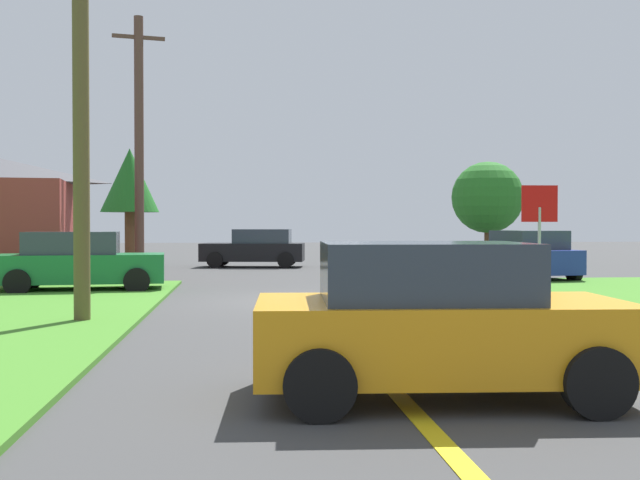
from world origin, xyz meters
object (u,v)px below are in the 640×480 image
at_px(utility_pole_mid, 139,144).
at_px(utility_pole_near, 81,86).
at_px(pine_tree_center, 130,182).
at_px(car_on_crossroad, 526,255).
at_px(parked_car_near_building, 79,262).
at_px(oak_tree_left, 488,198).
at_px(stop_sign, 539,220).
at_px(car_behind_on_main_road, 436,321).
at_px(car_approaching_junction, 255,248).

bearing_deg(utility_pole_mid, utility_pole_near, -86.98).
relative_size(utility_pole_near, pine_tree_center, 1.65).
relative_size(car_on_crossroad, parked_car_near_building, 0.93).
bearing_deg(oak_tree_left, stop_sign, -104.73).
relative_size(utility_pole_near, oak_tree_left, 1.76).
relative_size(car_behind_on_main_road, parked_car_near_building, 0.87).
bearing_deg(stop_sign, car_on_crossroad, -106.30).
height_order(utility_pole_mid, pine_tree_center, utility_pole_mid).
bearing_deg(parked_car_near_building, car_on_crossroad, 7.48).
relative_size(stop_sign, parked_car_near_building, 0.60).
relative_size(stop_sign, car_behind_on_main_road, 0.69).
bearing_deg(parked_car_near_building, utility_pole_near, -83.16).
xyz_separation_m(oak_tree_left, pine_tree_center, (-16.20, -1.33, 0.57)).
bearing_deg(car_approaching_junction, car_behind_on_main_road, 101.47).
xyz_separation_m(car_on_crossroad, parked_car_near_building, (-13.56, -3.09, -0.00)).
bearing_deg(parked_car_near_building, car_behind_on_main_road, -69.59).
xyz_separation_m(car_behind_on_main_road, oak_tree_left, (9.39, 26.86, 2.28)).
xyz_separation_m(parked_car_near_building, utility_pole_near, (1.46, -6.76, 3.51)).
height_order(car_on_crossroad, utility_pole_mid, utility_pole_mid).
xyz_separation_m(car_approaching_junction, oak_tree_left, (10.85, 1.92, 2.28)).
relative_size(stop_sign, utility_pole_near, 0.32).
bearing_deg(parked_car_near_building, stop_sign, -27.14).
height_order(stop_sign, pine_tree_center, pine_tree_center).
xyz_separation_m(stop_sign, pine_tree_center, (-11.44, 16.75, 1.73)).
bearing_deg(car_behind_on_main_road, oak_tree_left, 74.06).
bearing_deg(parked_car_near_building, car_approaching_junction, 61.99).
relative_size(car_behind_on_main_road, utility_pole_near, 0.47).
xyz_separation_m(stop_sign, utility_pole_mid, (-10.23, 10.57, 2.71)).
height_order(utility_pole_near, pine_tree_center, utility_pole_near).
relative_size(utility_pole_mid, pine_tree_center, 1.78).
height_order(utility_pole_near, utility_pole_mid, utility_pole_mid).
distance_m(car_behind_on_main_road, car_approaching_junction, 24.99).
xyz_separation_m(utility_pole_near, pine_tree_center, (-1.90, 19.10, -0.67)).
bearing_deg(utility_pole_near, pine_tree_center, 95.67).
height_order(car_behind_on_main_road, car_approaching_junction, same).
distance_m(utility_pole_near, utility_pole_mid, 12.95).
xyz_separation_m(stop_sign, car_approaching_junction, (-6.10, 16.15, -1.11)).
distance_m(car_behind_on_main_road, oak_tree_left, 28.55).
bearing_deg(utility_pole_mid, stop_sign, -45.94).
height_order(car_behind_on_main_road, oak_tree_left, oak_tree_left).
xyz_separation_m(utility_pole_mid, pine_tree_center, (-1.22, 6.18, -0.98)).
bearing_deg(car_approaching_junction, car_on_crossroad, 143.09).
bearing_deg(pine_tree_center, utility_pole_mid, -78.87).
xyz_separation_m(car_behind_on_main_road, pine_tree_center, (-6.80, 25.54, 2.85)).
distance_m(stop_sign, car_behind_on_main_road, 10.00).
height_order(car_approaching_junction, pine_tree_center, pine_tree_center).
bearing_deg(oak_tree_left, car_approaching_junction, -169.97).
bearing_deg(pine_tree_center, parked_car_near_building, -87.98).
relative_size(stop_sign, car_on_crossroad, 0.65).
relative_size(stop_sign, oak_tree_left, 0.57).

